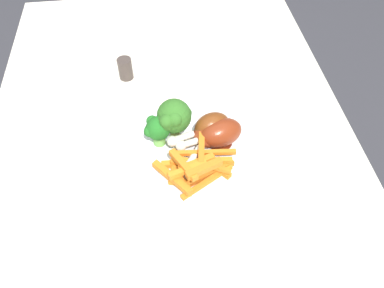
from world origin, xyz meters
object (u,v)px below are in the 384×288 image
object	(u,v)px
pepper_shaker	(125,69)
chicken_drumstick_extra	(210,132)
dining_table	(178,212)
chicken_drumstick_near	(209,128)
carrot_fries_pile	(195,167)
broccoli_floret_front	(174,117)
dinner_plate	(192,153)
chicken_drumstick_far	(218,134)
broccoli_floret_middle	(158,127)

from	to	relation	value
pepper_shaker	chicken_drumstick_extra	bearing A→B (deg)	-144.00
chicken_drumstick_extra	dining_table	bearing A→B (deg)	135.99
chicken_drumstick_near	carrot_fries_pile	bearing A→B (deg)	155.30
chicken_drumstick_near	chicken_drumstick_extra	bearing A→B (deg)	-177.84
dining_table	chicken_drumstick_extra	size ratio (longest dim) A/B	9.16
broccoli_floret_front	carrot_fries_pile	xyz separation A→B (m)	(-0.09, -0.03, -0.03)
chicken_drumstick_near	broccoli_floret_front	bearing A→B (deg)	80.72
dining_table	pepper_shaker	xyz separation A→B (m)	(0.27, 0.08, 0.14)
dining_table	chicken_drumstick_near	world-z (taller)	chicken_drumstick_near
dining_table	broccoli_floret_front	bearing A→B (deg)	-3.94
chicken_drumstick_near	pepper_shaker	world-z (taller)	chicken_drumstick_near
dinner_plate	chicken_drumstick_extra	size ratio (longest dim) A/B	1.91
chicken_drumstick_far	pepper_shaker	bearing A→B (deg)	37.08
chicken_drumstick_near	dinner_plate	bearing A→B (deg)	130.24
dinner_plate	broccoli_floret_middle	distance (m)	0.08
broccoli_floret_front	pepper_shaker	world-z (taller)	broccoli_floret_front
carrot_fries_pile	pepper_shaker	bearing A→B (deg)	22.31
carrot_fries_pile	dinner_plate	bearing A→B (deg)	-0.34
broccoli_floret_middle	chicken_drumstick_near	xyz separation A→B (m)	(0.00, -0.09, -0.01)
chicken_drumstick_near	pepper_shaker	size ratio (longest dim) A/B	2.65
chicken_drumstick_extra	pepper_shaker	size ratio (longest dim) A/B	2.84
broccoli_floret_front	carrot_fries_pile	distance (m)	0.10
dinner_plate	chicken_drumstick_far	world-z (taller)	chicken_drumstick_far
dining_table	chicken_drumstick_far	bearing A→B (deg)	-53.40
chicken_drumstick_far	chicken_drumstick_extra	xyz separation A→B (m)	(0.01, 0.01, -0.00)
broccoli_floret_front	carrot_fries_pile	size ratio (longest dim) A/B	0.56
dining_table	broccoli_floret_middle	world-z (taller)	broccoli_floret_middle
pepper_shaker	chicken_drumstick_far	bearing A→B (deg)	-142.92
carrot_fries_pile	chicken_drumstick_far	xyz separation A→B (m)	(0.06, -0.05, 0.01)
dining_table	chicken_drumstick_near	bearing A→B (deg)	-41.89
dining_table	chicken_drumstick_far	size ratio (longest dim) A/B	9.68
broccoli_floret_front	chicken_drumstick_extra	distance (m)	0.07
broccoli_floret_middle	chicken_drumstick_far	xyz separation A→B (m)	(-0.01, -0.10, -0.01)
chicken_drumstick_near	dining_table	bearing A→B (deg)	138.11
broccoli_floret_middle	chicken_drumstick_extra	distance (m)	0.09
chicken_drumstick_near	pepper_shaker	bearing A→B (deg)	36.67
broccoli_floret_front	broccoli_floret_middle	distance (m)	0.03
chicken_drumstick_far	pepper_shaker	size ratio (longest dim) A/B	2.69
broccoli_floret_middle	dinner_plate	bearing A→B (deg)	-117.50
broccoli_floret_front	dining_table	bearing A→B (deg)	176.06
carrot_fries_pile	chicken_drumstick_near	xyz separation A→B (m)	(0.08, -0.03, 0.01)
broccoli_floret_front	chicken_drumstick_near	distance (m)	0.07
broccoli_floret_front	pepper_shaker	xyz separation A→B (m)	(0.19, 0.09, -0.04)
broccoli_floret_front	broccoli_floret_middle	world-z (taller)	broccoli_floret_front
broccoli_floret_middle	carrot_fries_pile	xyz separation A→B (m)	(-0.08, -0.06, -0.02)
broccoli_floret_middle	carrot_fries_pile	distance (m)	0.10
dining_table	chicken_drumstick_near	xyz separation A→B (m)	(0.08, -0.07, 0.15)
dining_table	chicken_drumstick_extra	xyz separation A→B (m)	(0.07, -0.07, 0.15)
broccoli_floret_middle	chicken_drumstick_extra	size ratio (longest dim) A/B	0.46
dinner_plate	pepper_shaker	world-z (taller)	pepper_shaker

